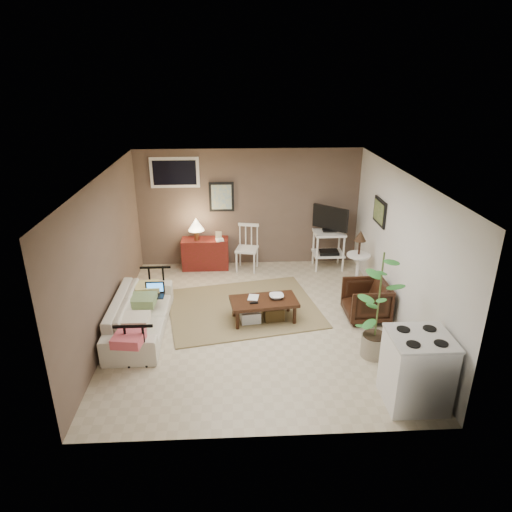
{
  "coord_description": "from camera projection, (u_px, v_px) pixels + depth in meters",
  "views": [
    {
      "loc": [
        -0.33,
        -6.45,
        3.8
      ],
      "look_at": [
        0.03,
        0.35,
        1.02
      ],
      "focal_mm": 32.0,
      "sensor_mm": 36.0,
      "label": 1
    }
  ],
  "objects": [
    {
      "name": "laptop",
      "position": [
        155.0,
        291.0,
        7.33
      ],
      "size": [
        0.31,
        0.22,
        0.21
      ],
      "color": "black",
      "rests_on": "sofa"
    },
    {
      "name": "book_table",
      "position": [
        248.0,
        292.0,
        7.35
      ],
      "size": [
        0.16,
        0.05,
        0.22
      ],
      "primitive_type": "imported",
      "rotation": [
        0.0,
        0.0,
        -0.19
      ],
      "color": "#321B0D",
      "rests_on": "coffee_table"
    },
    {
      "name": "sofa_end_rails",
      "position": [
        147.0,
        311.0,
        7.07
      ],
      "size": [
        0.54,
        2.0,
        0.67
      ],
      "primitive_type": null,
      "color": "black",
      "rests_on": "floor"
    },
    {
      "name": "floor",
      "position": [
        255.0,
        322.0,
        7.42
      ],
      "size": [
        5.0,
        5.0,
        0.0
      ],
      "primitive_type": "plane",
      "color": "#C1B293",
      "rests_on": "ground"
    },
    {
      "name": "sofa_pillows",
      "position": [
        139.0,
        311.0,
        6.8
      ],
      "size": [
        0.38,
        1.9,
        0.13
      ],
      "primitive_type": null,
      "color": "beige",
      "rests_on": "sofa"
    },
    {
      "name": "tv_stand",
      "position": [
        329.0,
        236.0,
        9.22
      ],
      "size": [
        0.61,
        0.57,
        1.31
      ],
      "color": "white",
      "rests_on": "floor"
    },
    {
      "name": "art_right",
      "position": [
        380.0,
        212.0,
        7.92
      ],
      "size": [
        0.03,
        0.6,
        0.45
      ],
      "primitive_type": "cube",
      "color": "black"
    },
    {
      "name": "bowl",
      "position": [
        277.0,
        291.0,
        7.34
      ],
      "size": [
        0.23,
        0.07,
        0.23
      ],
      "primitive_type": "imported",
      "rotation": [
        0.0,
        0.0,
        0.05
      ],
      "color": "#321B0D",
      "rests_on": "coffee_table"
    },
    {
      "name": "potted_plant",
      "position": [
        379.0,
        302.0,
        6.24
      ],
      "size": [
        0.4,
        0.4,
        1.62
      ],
      "color": "tan",
      "rests_on": "floor"
    },
    {
      "name": "coffee_table",
      "position": [
        263.0,
        309.0,
        7.38
      ],
      "size": [
        1.13,
        0.69,
        0.41
      ],
      "color": "#321B0D",
      "rests_on": "floor"
    },
    {
      "name": "art_back",
      "position": [
        222.0,
        197.0,
        9.13
      ],
      "size": [
        0.5,
        0.03,
        0.6
      ],
      "primitive_type": "cube",
      "color": "black"
    },
    {
      "name": "window",
      "position": [
        175.0,
        173.0,
        8.9
      ],
      "size": [
        0.96,
        0.03,
        0.6
      ],
      "primitive_type": "cube",
      "color": "white"
    },
    {
      "name": "book_console",
      "position": [
        216.0,
        236.0,
        9.12
      ],
      "size": [
        0.16,
        0.04,
        0.21
      ],
      "primitive_type": "imported",
      "rotation": [
        0.0,
        0.0,
        0.14
      ],
      "color": "#321B0D",
      "rests_on": "red_console"
    },
    {
      "name": "side_table",
      "position": [
        359.0,
        253.0,
        8.29
      ],
      "size": [
        0.43,
        0.43,
        1.15
      ],
      "color": "white",
      "rests_on": "floor"
    },
    {
      "name": "red_console",
      "position": [
        205.0,
        251.0,
        9.33
      ],
      "size": [
        0.94,
        0.42,
        1.09
      ],
      "color": "maroon",
      "rests_on": "floor"
    },
    {
      "name": "sofa",
      "position": [
        140.0,
        308.0,
        7.04
      ],
      "size": [
        0.58,
        2.0,
        0.78
      ],
      "primitive_type": "imported",
      "rotation": [
        0.0,
        0.0,
        1.57
      ],
      "color": "beige",
      "rests_on": "floor"
    },
    {
      "name": "spindle_chair",
      "position": [
        247.0,
        249.0,
        9.24
      ],
      "size": [
        0.5,
        0.5,
        0.93
      ],
      "color": "white",
      "rests_on": "floor"
    },
    {
      "name": "armchair",
      "position": [
        366.0,
        299.0,
        7.43
      ],
      "size": [
        0.64,
        0.69,
        0.69
      ],
      "primitive_type": "imported",
      "rotation": [
        0.0,
        0.0,
        -1.55
      ],
      "color": "black",
      "rests_on": "floor"
    },
    {
      "name": "stove",
      "position": [
        416.0,
        370.0,
        5.47
      ],
      "size": [
        0.72,
        0.67,
        0.94
      ],
      "color": "white",
      "rests_on": "floor"
    },
    {
      "name": "rug",
      "position": [
        243.0,
        308.0,
        7.84
      ],
      "size": [
        2.81,
        2.42,
        0.02
      ],
      "primitive_type": "cube",
      "rotation": [
        0.0,
        0.0,
        0.19
      ],
      "color": "olive",
      "rests_on": "floor"
    }
  ]
}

